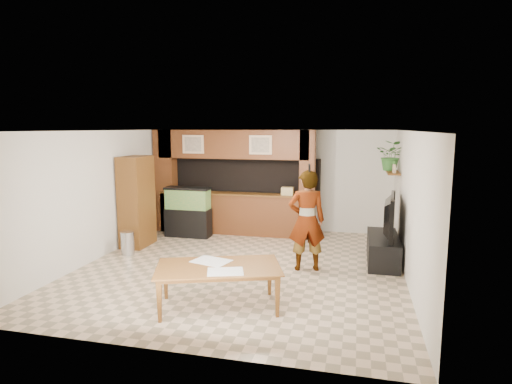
% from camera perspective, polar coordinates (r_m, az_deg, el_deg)
% --- Properties ---
extents(floor, '(6.50, 6.50, 0.00)m').
position_cam_1_polar(floor, '(8.37, -1.89, -9.92)').
color(floor, '#CEAF8F').
rests_on(floor, ground).
extents(ceiling, '(6.50, 6.50, 0.00)m').
position_cam_1_polar(ceiling, '(7.94, -1.98, 8.17)').
color(ceiling, white).
rests_on(ceiling, wall_back).
extents(wall_back, '(6.00, 0.00, 6.00)m').
position_cam_1_polar(wall_back, '(11.19, 2.48, 1.62)').
color(wall_back, silver).
rests_on(wall_back, floor).
extents(wall_left, '(0.00, 6.50, 6.50)m').
position_cam_1_polar(wall_left, '(9.30, -20.05, -0.33)').
color(wall_left, silver).
rests_on(wall_left, floor).
extents(wall_right, '(0.00, 6.50, 6.50)m').
position_cam_1_polar(wall_right, '(7.83, 19.77, -1.92)').
color(wall_right, silver).
rests_on(wall_right, floor).
extents(partition, '(4.20, 0.99, 2.60)m').
position_cam_1_polar(partition, '(10.82, -3.08, 1.44)').
color(partition, brown).
rests_on(partition, floor).
extents(wall_clock, '(0.05, 0.25, 0.25)m').
position_cam_1_polar(wall_clock, '(10.06, -16.93, 3.90)').
color(wall_clock, black).
rests_on(wall_clock, wall_left).
extents(wall_shelf, '(0.25, 0.90, 0.04)m').
position_cam_1_polar(wall_shelf, '(9.68, 17.78, 2.50)').
color(wall_shelf, brown).
rests_on(wall_shelf, wall_right).
extents(pantry_cabinet, '(0.51, 0.83, 2.03)m').
position_cam_1_polar(pantry_cabinet, '(9.97, -15.62, -1.21)').
color(pantry_cabinet, brown).
rests_on(pantry_cabinet, floor).
extents(trash_can, '(0.27, 0.27, 0.49)m').
position_cam_1_polar(trash_can, '(9.44, -16.74, -6.57)').
color(trash_can, '#B2B2B7').
rests_on(trash_can, floor).
extents(aquarium, '(1.10, 0.41, 1.22)m').
position_cam_1_polar(aquarium, '(10.61, -9.04, -2.71)').
color(aquarium, black).
rests_on(aquarium, floor).
extents(tv_stand, '(0.58, 1.59, 0.53)m').
position_cam_1_polar(tv_stand, '(8.93, 16.54, -7.32)').
color(tv_stand, black).
rests_on(tv_stand, floor).
extents(television, '(0.31, 1.44, 0.83)m').
position_cam_1_polar(television, '(8.77, 16.73, -3.05)').
color(television, black).
rests_on(television, tv_stand).
extents(photo_frame, '(0.06, 0.14, 0.18)m').
position_cam_1_polar(photo_frame, '(9.37, 17.94, 2.98)').
color(photo_frame, tan).
rests_on(photo_frame, wall_shelf).
extents(potted_plant, '(0.75, 0.72, 0.66)m').
position_cam_1_polar(potted_plant, '(9.84, 17.62, 4.65)').
color(potted_plant, '#30692A').
rests_on(potted_plant, wall_shelf).
extents(person, '(0.79, 0.62, 1.89)m').
position_cam_1_polar(person, '(8.02, 6.78, -3.79)').
color(person, '#9F7657').
rests_on(person, floor).
extents(microphone, '(0.04, 0.10, 0.17)m').
position_cam_1_polar(microphone, '(7.70, 7.14, 3.16)').
color(microphone, black).
rests_on(microphone, person).
extents(dining_table, '(2.05, 1.56, 0.64)m').
position_cam_1_polar(dining_table, '(6.48, -4.99, -12.60)').
color(dining_table, brown).
rests_on(dining_table, floor).
extents(newspaper_a, '(0.59, 0.51, 0.01)m').
position_cam_1_polar(newspaper_a, '(6.16, -4.11, -10.53)').
color(newspaper_a, silver).
rests_on(newspaper_a, dining_table).
extents(newspaper_b, '(0.64, 0.53, 0.01)m').
position_cam_1_polar(newspaper_b, '(6.63, -5.99, -9.15)').
color(newspaper_b, silver).
rests_on(newspaper_b, dining_table).
extents(counter_box, '(0.29, 0.19, 0.19)m').
position_cam_1_polar(counter_box, '(10.35, 4.23, 0.11)').
color(counter_box, tan).
rests_on(counter_box, partition).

